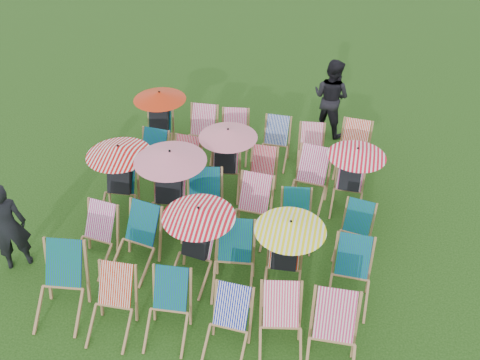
% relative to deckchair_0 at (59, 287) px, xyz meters
% --- Properties ---
extents(ground, '(100.00, 100.00, 0.00)m').
position_rel_deckchair_0_xyz_m(ground, '(2.01, 2.21, -0.52)').
color(ground, '#16330B').
rests_on(ground, ground).
extents(deckchair_0, '(0.79, 1.02, 1.03)m').
position_rel_deckchair_0_xyz_m(deckchair_0, '(0.00, 0.00, 0.00)').
color(deckchair_0, '#9D7349').
rests_on(deckchair_0, ground).
extents(deckchair_1, '(0.64, 0.87, 0.92)m').
position_rel_deckchair_0_xyz_m(deckchair_1, '(0.85, -0.13, -0.06)').
color(deckchair_1, '#9D7349').
rests_on(deckchair_1, ground).
extents(deckchair_2, '(0.67, 0.89, 0.92)m').
position_rel_deckchair_0_xyz_m(deckchair_2, '(1.64, -0.02, -0.06)').
color(deckchair_2, '#9D7349').
rests_on(deckchair_2, ground).
extents(deckchair_3, '(0.64, 0.86, 0.90)m').
position_rel_deckchair_0_xyz_m(deckchair_3, '(2.53, -0.12, -0.07)').
color(deckchair_3, '#9D7349').
rests_on(deckchair_3, ground).
extents(deckchair_4, '(0.77, 0.96, 0.94)m').
position_rel_deckchair_0_xyz_m(deckchair_4, '(3.24, 0.03, -0.05)').
color(deckchair_4, '#9D7349').
rests_on(deckchair_4, ground).
extents(deckchair_5, '(0.71, 0.97, 1.02)m').
position_rel_deckchair_0_xyz_m(deckchair_5, '(3.94, -0.07, -0.00)').
color(deckchair_5, '#9D7349').
rests_on(deckchair_5, ground).
extents(deckchair_6, '(0.72, 0.92, 0.93)m').
position_rel_deckchair_0_xyz_m(deckchair_6, '(0.01, 1.10, -0.05)').
color(deckchair_6, '#9D7349').
rests_on(deckchair_6, ground).
extents(deckchair_7, '(0.80, 1.00, 0.98)m').
position_rel_deckchair_0_xyz_m(deckchair_7, '(0.71, 1.14, -0.02)').
color(deckchair_7, '#9D7349').
rests_on(deckchair_7, ground).
extents(deckchair_8, '(1.11, 1.18, 1.32)m').
position_rel_deckchair_0_xyz_m(deckchair_8, '(1.71, 1.14, 0.18)').
color(deckchair_8, '#9D7349').
rests_on(deckchair_8, ground).
extents(deckchair_9, '(0.76, 0.98, 0.99)m').
position_rel_deckchair_0_xyz_m(deckchair_9, '(2.34, 1.07, -0.02)').
color(deckchair_9, '#9D7349').
rests_on(deckchair_9, ground).
extents(deckchair_10, '(1.07, 1.12, 1.27)m').
position_rel_deckchair_0_xyz_m(deckchair_10, '(3.11, 1.20, 0.15)').
color(deckchair_10, '#9D7349').
rests_on(deckchair_10, ground).
extents(deckchair_11, '(0.64, 0.88, 0.94)m').
position_rel_deckchair_0_xyz_m(deckchair_11, '(4.10, 1.17, -0.04)').
color(deckchair_11, '#9D7349').
rests_on(deckchair_11, ground).
extents(deckchair_12, '(1.14, 1.21, 1.35)m').
position_rel_deckchair_0_xyz_m(deckchair_12, '(-0.07, 2.37, 0.20)').
color(deckchair_12, '#9D7349').
rests_on(deckchair_12, ground).
extents(deckchair_13, '(1.23, 1.32, 1.46)m').
position_rel_deckchair_0_xyz_m(deckchair_13, '(0.91, 2.26, 0.25)').
color(deckchair_13, '#9D7349').
rests_on(deckchair_13, ground).
extents(deckchair_14, '(0.86, 1.06, 1.02)m').
position_rel_deckchair_0_xyz_m(deckchair_14, '(1.55, 2.21, -0.00)').
color(deckchair_14, '#9D7349').
rests_on(deckchair_14, ground).
extents(deckchair_15, '(0.71, 0.94, 0.98)m').
position_rel_deckchair_0_xyz_m(deckchair_15, '(2.35, 2.32, -0.03)').
color(deckchair_15, '#9D7349').
rests_on(deckchair_15, ground).
extents(deckchair_16, '(0.67, 0.85, 0.85)m').
position_rel_deckchair_0_xyz_m(deckchair_16, '(3.13, 2.29, -0.09)').
color(deckchair_16, '#9D7349').
rests_on(deckchair_16, ground).
extents(deckchair_17, '(0.66, 0.84, 0.83)m').
position_rel_deckchair_0_xyz_m(deckchair_17, '(4.11, 2.23, -0.10)').
color(deckchair_17, '#9D7349').
rests_on(deckchair_17, ground).
extents(deckchair_18, '(0.67, 0.90, 0.93)m').
position_rel_deckchair_0_xyz_m(deckchair_18, '(0.10, 3.41, -0.05)').
color(deckchair_18, '#9D7349').
rests_on(deckchair_18, ground).
extents(deckchair_19, '(0.65, 0.87, 0.91)m').
position_rel_deckchair_0_xyz_m(deckchair_19, '(0.79, 3.36, -0.06)').
color(deckchair_19, '#9D7349').
rests_on(deckchair_19, ground).
extents(deckchair_20, '(1.09, 1.17, 1.29)m').
position_rel_deckchair_0_xyz_m(deckchair_20, '(1.63, 3.42, 0.17)').
color(deckchair_20, '#9D7349').
rests_on(deckchair_20, ground).
extents(deckchair_21, '(0.57, 0.79, 0.84)m').
position_rel_deckchair_0_xyz_m(deckchair_21, '(2.31, 3.45, -0.09)').
color(deckchair_21, '#9D7349').
rests_on(deckchair_21, ground).
extents(deckchair_22, '(0.78, 1.00, 1.00)m').
position_rel_deckchair_0_xyz_m(deckchair_22, '(3.22, 3.35, -0.01)').
color(deckchair_22, '#9D7349').
rests_on(deckchair_22, ground).
extents(deckchair_23, '(1.04, 1.08, 1.23)m').
position_rel_deckchair_0_xyz_m(deckchair_23, '(3.96, 3.41, 0.13)').
color(deckchair_23, '#9D7349').
rests_on(deckchair_23, ground).
extents(deckchair_24, '(1.08, 1.17, 1.28)m').
position_rel_deckchair_0_xyz_m(deckchair_24, '(-0.08, 4.54, 0.16)').
color(deckchair_24, '#9D7349').
rests_on(deckchair_24, ground).
extents(deckchair_25, '(0.67, 0.91, 0.96)m').
position_rel_deckchair_0_xyz_m(deckchair_25, '(0.83, 4.52, -0.04)').
color(deckchair_25, '#9D7349').
rests_on(deckchair_25, ground).
extents(deckchair_26, '(0.72, 0.92, 0.92)m').
position_rel_deckchair_0_xyz_m(deckchair_26, '(1.52, 4.58, -0.06)').
color(deckchair_26, '#9D7349').
rests_on(deckchair_26, ground).
extents(deckchair_27, '(0.59, 0.82, 0.88)m').
position_rel_deckchair_0_xyz_m(deckchair_27, '(2.38, 4.56, -0.08)').
color(deckchair_27, '#9D7349').
rests_on(deckchair_27, ground).
extents(deckchair_28, '(0.64, 0.83, 0.85)m').
position_rel_deckchair_0_xyz_m(deckchair_28, '(3.13, 4.51, -0.09)').
color(deckchair_28, '#9D7349').
rests_on(deckchair_28, ground).
extents(deckchair_29, '(0.70, 0.93, 0.96)m').
position_rel_deckchair_0_xyz_m(deckchair_29, '(3.95, 4.58, -0.04)').
color(deckchair_29, '#9D7349').
rests_on(deckchair_29, ground).
extents(person_left, '(0.71, 0.67, 1.64)m').
position_rel_deckchair_0_xyz_m(person_left, '(-1.20, 0.72, 0.30)').
color(person_left, black).
rests_on(person_left, ground).
extents(person_rear, '(1.05, 0.96, 1.74)m').
position_rel_deckchair_0_xyz_m(person_rear, '(3.36, 5.97, 0.35)').
color(person_rear, black).
rests_on(person_rear, ground).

